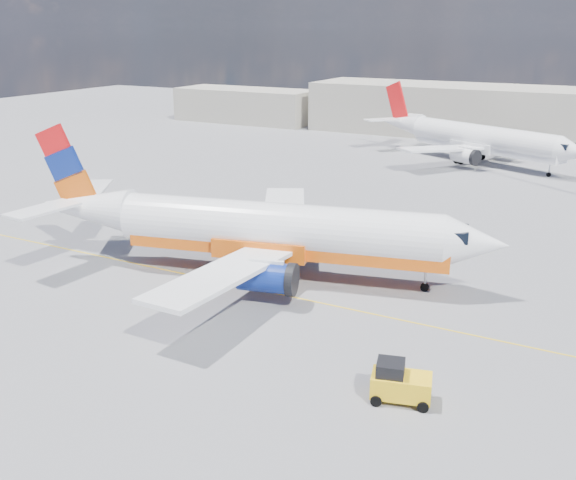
% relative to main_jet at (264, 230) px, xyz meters
% --- Properties ---
extents(ground, '(240.00, 240.00, 0.00)m').
position_rel_main_jet_xyz_m(ground, '(2.79, -5.51, -3.48)').
color(ground, slate).
rests_on(ground, ground).
extents(taxi_line, '(70.00, 0.15, 0.01)m').
position_rel_main_jet_xyz_m(taxi_line, '(2.79, -2.51, -3.47)').
color(taxi_line, gold).
rests_on(taxi_line, ground).
extents(terminal_main, '(70.00, 14.00, 8.00)m').
position_rel_main_jet_xyz_m(terminal_main, '(7.79, 69.49, 0.52)').
color(terminal_main, '#A59E8E').
rests_on(terminal_main, ground).
extents(terminal_annex, '(26.00, 10.00, 6.00)m').
position_rel_main_jet_xyz_m(terminal_annex, '(-42.21, 66.49, -0.48)').
color(terminal_annex, '#A59E8E').
rests_on(terminal_annex, ground).
extents(main_jet, '(34.59, 26.54, 10.44)m').
position_rel_main_jet_xyz_m(main_jet, '(0.00, 0.00, 0.00)').
color(main_jet, white).
rests_on(main_jet, ground).
extents(second_jet, '(31.18, 23.48, 9.61)m').
position_rel_main_jet_xyz_m(second_jet, '(4.54, 47.76, -0.28)').
color(second_jet, white).
rests_on(second_jet, ground).
extents(gse_tug, '(3.13, 2.37, 2.02)m').
position_rel_main_jet_xyz_m(gse_tug, '(13.85, -11.10, -2.52)').
color(gse_tug, black).
rests_on(gse_tug, ground).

